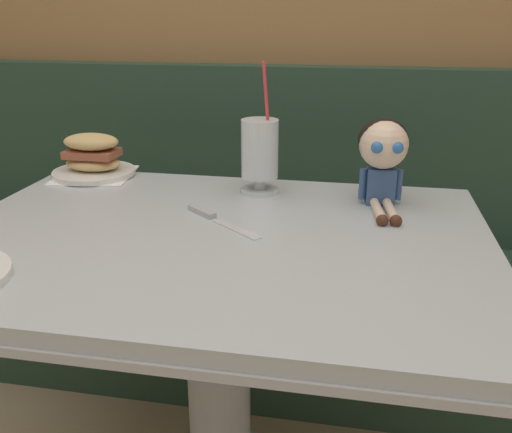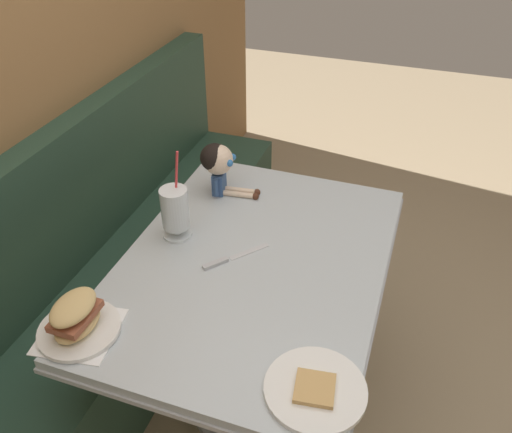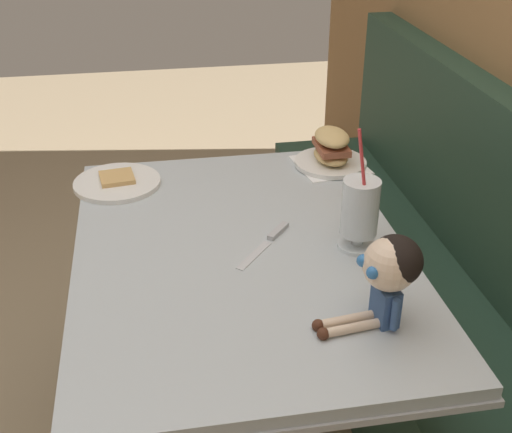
{
  "view_description": "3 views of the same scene",
  "coord_description": "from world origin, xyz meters",
  "px_view_note": "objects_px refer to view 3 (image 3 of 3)",
  "views": [
    {
      "loc": [
        0.27,
        -0.82,
        1.16
      ],
      "look_at": [
        0.09,
        0.17,
        0.79
      ],
      "focal_mm": 38.83,
      "sensor_mm": 36.0,
      "label": 1
    },
    {
      "loc": [
        -1.19,
        -0.24,
        1.83
      ],
      "look_at": [
        0.12,
        0.21,
        0.82
      ],
      "focal_mm": 37.19,
      "sensor_mm": 36.0,
      "label": 2
    },
    {
      "loc": [
        1.35,
        -0.01,
        1.6
      ],
      "look_at": [
        0.02,
        0.22,
        0.84
      ],
      "focal_mm": 46.38,
      "sensor_mm": 36.0,
      "label": 3
    }
  ],
  "objects_px": {
    "sandwich_plate": "(331,151)",
    "toast_plate": "(117,182)",
    "butter_knife": "(272,237)",
    "milkshake_glass": "(360,210)",
    "seated_doll": "(389,269)"
  },
  "relations": [
    {
      "from": "sandwich_plate",
      "to": "butter_knife",
      "type": "xyz_separation_m",
      "value": [
        0.4,
        -0.26,
        -0.04
      ]
    },
    {
      "from": "sandwich_plate",
      "to": "toast_plate",
      "type": "bearing_deg",
      "value": -87.82
    },
    {
      "from": "toast_plate",
      "to": "sandwich_plate",
      "type": "bearing_deg",
      "value": 92.18
    },
    {
      "from": "butter_knife",
      "to": "toast_plate",
      "type": "bearing_deg",
      "value": -134.26
    },
    {
      "from": "toast_plate",
      "to": "milkshake_glass",
      "type": "bearing_deg",
      "value": 52.61
    },
    {
      "from": "milkshake_glass",
      "to": "sandwich_plate",
      "type": "relative_size",
      "value": 1.39
    },
    {
      "from": "sandwich_plate",
      "to": "butter_knife",
      "type": "relative_size",
      "value": 1.17
    },
    {
      "from": "milkshake_glass",
      "to": "seated_doll",
      "type": "height_order",
      "value": "milkshake_glass"
    },
    {
      "from": "butter_knife",
      "to": "seated_doll",
      "type": "distance_m",
      "value": 0.41
    },
    {
      "from": "milkshake_glass",
      "to": "butter_knife",
      "type": "bearing_deg",
      "value": -109.74
    },
    {
      "from": "toast_plate",
      "to": "butter_knife",
      "type": "bearing_deg",
      "value": 45.74
    },
    {
      "from": "milkshake_glass",
      "to": "seated_doll",
      "type": "relative_size",
      "value": 1.41
    },
    {
      "from": "sandwich_plate",
      "to": "seated_doll",
      "type": "distance_m",
      "value": 0.77
    },
    {
      "from": "milkshake_glass",
      "to": "toast_plate",
      "type": "bearing_deg",
      "value": -127.39
    },
    {
      "from": "toast_plate",
      "to": "milkshake_glass",
      "type": "xyz_separation_m",
      "value": [
        0.44,
        0.58,
        0.09
      ]
    }
  ]
}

